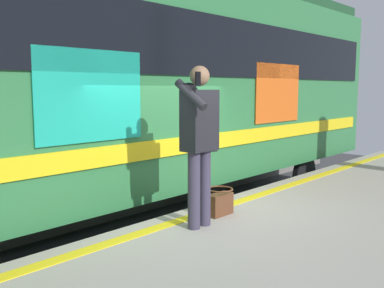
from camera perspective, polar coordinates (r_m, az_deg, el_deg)
name	(u,v)px	position (r m, az deg, el deg)	size (l,w,h in m)	color
ground_plane	(187,274)	(6.06, -0.71, -16.68)	(23.93, 23.93, 0.00)	#3D3D3F
safety_line	(204,213)	(5.56, 1.56, -8.99)	(14.02, 0.16, 0.01)	yellow
track_rail_near	(126,246)	(6.88, -8.59, -13.03)	(18.60, 0.08, 0.16)	slate
track_rail_far	(74,226)	(8.00, -15.20, -10.30)	(18.60, 0.08, 0.16)	slate
train_carriage	(137,78)	(7.56, -7.25, 8.58)	(11.46, 3.13, 4.20)	#2D723F
passenger	(199,133)	(4.82, 0.94, 1.42)	(0.57, 0.55, 1.81)	#383347
handbag	(220,202)	(5.44, 3.67, -7.65)	(0.36, 0.33, 0.34)	#59331E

